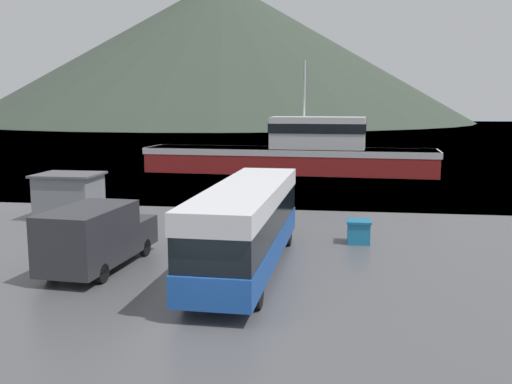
% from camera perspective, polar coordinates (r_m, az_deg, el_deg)
% --- Properties ---
extents(ground_plane, '(400.00, 400.00, 0.00)m').
position_cam_1_polar(ground_plane, '(16.38, -4.14, -13.40)').
color(ground_plane, '#4C4C4F').
extents(water_surface, '(240.00, 240.00, 0.00)m').
position_cam_1_polar(water_surface, '(153.11, 7.03, 6.43)').
color(water_surface, slate).
rests_on(water_surface, ground).
extents(hill_backdrop, '(174.21, 174.21, 50.12)m').
position_cam_1_polar(hill_backdrop, '(211.21, -3.43, 13.93)').
color(hill_backdrop, '#333D33').
rests_on(hill_backdrop, ground).
extents(tour_bus, '(2.74, 11.53, 3.22)m').
position_cam_1_polar(tour_bus, '(21.23, -0.91, -3.07)').
color(tour_bus, '#194799').
rests_on(tour_bus, ground).
extents(delivery_van, '(2.61, 6.12, 2.45)m').
position_cam_1_polar(delivery_van, '(22.26, -15.65, -4.21)').
color(delivery_van, '#2D2D33').
rests_on(delivery_van, ground).
extents(fishing_boat, '(26.38, 6.14, 9.99)m').
position_cam_1_polar(fishing_boat, '(51.48, 3.95, 3.96)').
color(fishing_boat, maroon).
rests_on(fishing_boat, water_surface).
extents(storage_bin, '(1.08, 1.11, 1.05)m').
position_cam_1_polar(storage_bin, '(25.98, 10.23, -3.90)').
color(storage_bin, teal).
rests_on(storage_bin, ground).
extents(dock_kiosk, '(3.33, 2.81, 2.47)m').
position_cam_1_polar(dock_kiosk, '(32.48, -18.16, -0.38)').
color(dock_kiosk, slate).
rests_on(dock_kiosk, ground).
extents(small_boat, '(5.51, 2.86, 1.01)m').
position_cam_1_polar(small_boat, '(57.29, 14.27, 2.85)').
color(small_boat, '#19234C').
rests_on(small_boat, water_surface).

